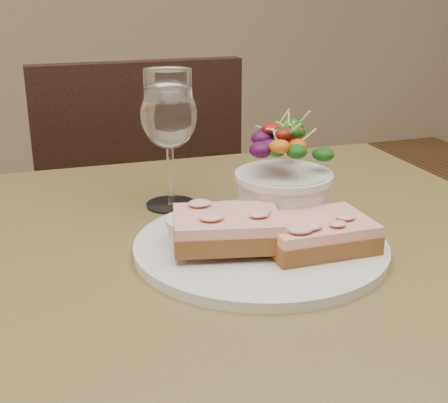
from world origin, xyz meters
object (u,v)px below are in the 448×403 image
object	(u,v)px
dinner_plate	(260,246)
ramekin	(195,231)
chair_far	(135,300)
wine_glass	(169,119)
cafe_table	(237,324)
sandwich_back	(227,228)
salad_bowl	(284,174)
sandwich_front	(316,233)

from	to	relation	value
dinner_plate	ramekin	xyz separation A→B (m)	(-0.08, 0.01, 0.03)
chair_far	wine_glass	xyz separation A→B (m)	(-0.03, -0.58, 0.58)
wine_glass	dinner_plate	bearing A→B (deg)	-70.66
cafe_table	sandwich_back	bearing A→B (deg)	-133.54
dinner_plate	salad_bowl	size ratio (longest dim) A/B	2.32
chair_far	sandwich_back	world-z (taller)	chair_far
cafe_table	wine_glass	distance (m)	0.28
salad_bowl	cafe_table	bearing A→B (deg)	-148.31
wine_glass	sandwich_front	bearing A→B (deg)	-61.16
sandwich_back	salad_bowl	bearing A→B (deg)	47.38
sandwich_front	salad_bowl	bearing A→B (deg)	89.68
dinner_plate	ramekin	bearing A→B (deg)	174.84
chair_far	dinner_plate	size ratio (longest dim) A/B	3.06
wine_glass	ramekin	bearing A→B (deg)	-94.11
dinner_plate	cafe_table	bearing A→B (deg)	147.87
sandwich_back	ramekin	world-z (taller)	sandwich_back
chair_far	wine_glass	distance (m)	0.82
dinner_plate	salad_bowl	world-z (taller)	salad_bowl
cafe_table	sandwich_front	bearing A→B (deg)	-31.57
sandwich_back	wine_glass	size ratio (longest dim) A/B	0.78
sandwich_back	wine_glass	bearing A→B (deg)	108.40
cafe_table	sandwich_back	distance (m)	0.14
dinner_plate	sandwich_front	xyz separation A→B (m)	(0.05, -0.03, 0.02)
dinner_plate	ramekin	distance (m)	0.08
cafe_table	wine_glass	size ratio (longest dim) A/B	4.57
cafe_table	dinner_plate	xyz separation A→B (m)	(0.02, -0.01, 0.11)
cafe_table	ramekin	size ratio (longest dim) A/B	12.92
chair_far	wine_glass	bearing A→B (deg)	86.08
cafe_table	salad_bowl	size ratio (longest dim) A/B	6.30
dinner_plate	ramekin	size ratio (longest dim) A/B	4.76
ramekin	cafe_table	bearing A→B (deg)	8.39
dinner_plate	wine_glass	distance (m)	0.23
chair_far	salad_bowl	distance (m)	0.88
sandwich_front	sandwich_back	world-z (taller)	sandwich_back
dinner_plate	wine_glass	xyz separation A→B (m)	(-0.06, 0.18, 0.12)
dinner_plate	salad_bowl	xyz separation A→B (m)	(0.05, 0.06, 0.07)
chair_far	ramekin	size ratio (longest dim) A/B	14.53
cafe_table	ramekin	distance (m)	0.14
wine_glass	salad_bowl	bearing A→B (deg)	-45.43
wine_glass	chair_far	bearing A→B (deg)	87.13
ramekin	salad_bowl	size ratio (longest dim) A/B	0.49
cafe_table	chair_far	world-z (taller)	chair_far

